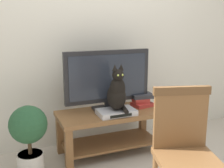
# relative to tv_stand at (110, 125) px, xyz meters

# --- Properties ---
(back_wall) EXTENTS (7.00, 0.12, 2.80)m
(back_wall) POSITION_rel_tv_stand_xyz_m (-0.01, 0.47, 1.08)
(back_wall) COLOR beige
(back_wall) RESTS_ON ground
(tv_stand) EXTENTS (1.10, 0.51, 0.47)m
(tv_stand) POSITION_rel_tv_stand_xyz_m (0.00, 0.00, 0.00)
(tv_stand) COLOR brown
(tv_stand) RESTS_ON ground
(tv) EXTENTS (0.93, 0.20, 0.64)m
(tv) POSITION_rel_tv_stand_xyz_m (0.00, 0.07, 0.49)
(tv) COLOR black
(tv) RESTS_ON tv_stand
(media_box) EXTENTS (0.38, 0.24, 0.05)m
(media_box) POSITION_rel_tv_stand_xyz_m (0.02, -0.11, 0.17)
(media_box) COLOR #BCBCC1
(media_box) RESTS_ON tv_stand
(cat) EXTENTS (0.19, 0.29, 0.47)m
(cat) POSITION_rel_tv_stand_xyz_m (0.03, -0.12, 0.38)
(cat) COLOR black
(cat) RESTS_ON media_box
(wooden_chair) EXTENTS (0.51, 0.51, 0.96)m
(wooden_chair) POSITION_rel_tv_stand_xyz_m (0.12, -1.11, 0.23)
(wooden_chair) COLOR brown
(wooden_chair) RESTS_ON ground
(book_stack) EXTENTS (0.25, 0.21, 0.14)m
(book_stack) POSITION_rel_tv_stand_xyz_m (0.40, 0.06, 0.22)
(book_stack) COLOR #B2332D
(book_stack) RESTS_ON tv_stand
(potted_plant) EXTENTS (0.35, 0.35, 0.66)m
(potted_plant) POSITION_rel_tv_stand_xyz_m (-0.85, -0.11, 0.07)
(potted_plant) COLOR beige
(potted_plant) RESTS_ON ground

